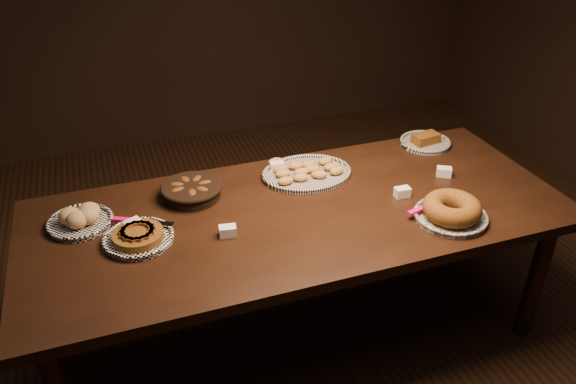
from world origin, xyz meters
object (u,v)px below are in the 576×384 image
object	(u,v)px
apple_tart_plate	(138,237)
madeleine_platter	(306,172)
bundt_cake_plate	(451,211)
buffet_table	(300,223)

from	to	relation	value
apple_tart_plate	madeleine_platter	distance (m)	0.89
madeleine_platter	bundt_cake_plate	distance (m)	0.72
buffet_table	apple_tart_plate	xyz separation A→B (m)	(-0.70, -0.00, 0.10)
buffet_table	apple_tart_plate	bearing A→B (deg)	-179.95
buffet_table	bundt_cake_plate	size ratio (longest dim) A/B	7.11
apple_tart_plate	bundt_cake_plate	world-z (taller)	bundt_cake_plate
apple_tart_plate	bundt_cake_plate	bearing A→B (deg)	-28.92
madeleine_platter	buffet_table	bearing A→B (deg)	-92.29
buffet_table	madeleine_platter	xyz separation A→B (m)	(0.14, 0.28, 0.09)
apple_tart_plate	madeleine_platter	size ratio (longest dim) A/B	0.70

